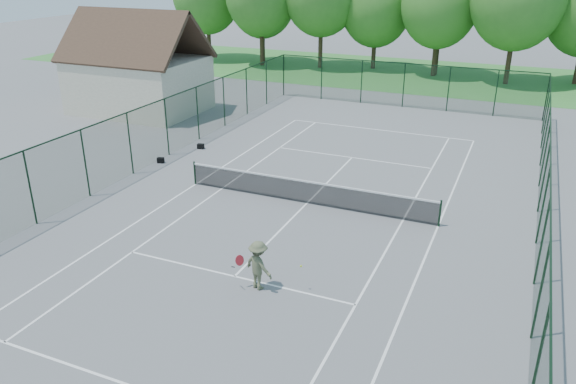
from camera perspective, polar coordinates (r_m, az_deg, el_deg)
name	(u,v)px	position (r m, az deg, el deg)	size (l,w,h in m)	color
ground	(307,203)	(23.77, 1.91, -1.17)	(140.00, 140.00, 0.00)	slate
grass_far	(433,76)	(51.76, 14.49, 11.37)	(80.00, 16.00, 0.01)	#3C8738
court_lines	(307,203)	(23.77, 1.91, -1.16)	(11.05, 23.85, 0.01)	white
tennis_net	(307,191)	(23.54, 1.93, 0.11)	(11.08, 0.08, 1.10)	black
fence_enclosure	(307,169)	(23.18, 1.96, 2.35)	(18.05, 36.05, 3.02)	#16361F
utility_building	(137,64)	(39.08, -15.07, 12.43)	(8.60, 6.27, 6.63)	beige
tree_line_far	(440,4)	(50.99, 15.18, 17.96)	(39.40, 6.40, 9.70)	#442E1E
sports_bag_a	(161,160)	(29.15, -12.81, 3.16)	(0.34, 0.20, 0.27)	black
sports_bag_b	(201,146)	(30.93, -8.86, 4.61)	(0.35, 0.22, 0.28)	black
tennis_player	(258,265)	(17.57, -3.03, -7.44)	(2.15, 0.99, 1.63)	#585D40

